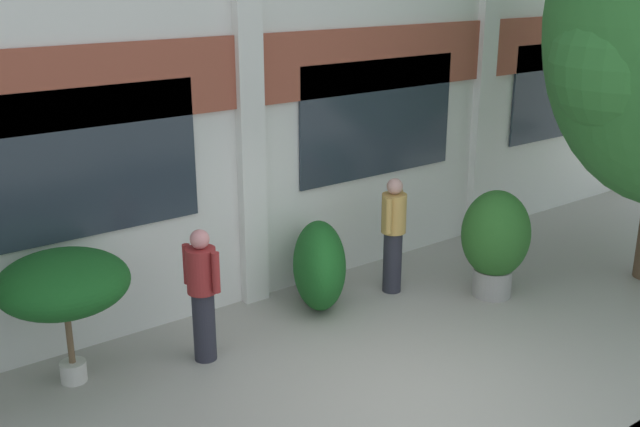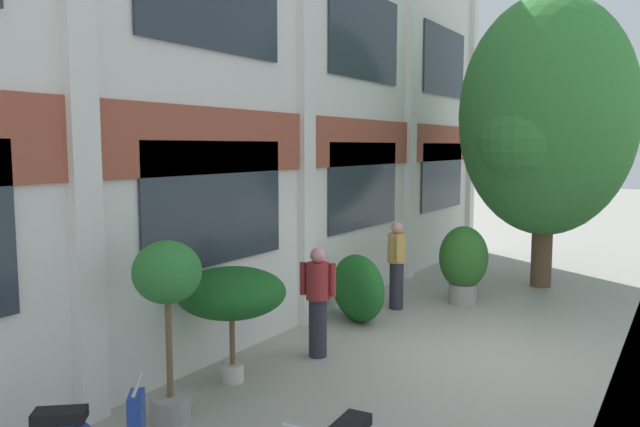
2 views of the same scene
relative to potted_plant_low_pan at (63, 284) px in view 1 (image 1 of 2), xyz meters
The scene contains 6 objects.
ground_plane 3.86m from the potted_plant_low_pan, 41.92° to the right, with size 80.00×80.00×0.00m, color #9E998E.
potted_plant_low_pan is the anchor object (origin of this frame).
potted_plant_fluted_column 5.59m from the potted_plant_low_pan, 13.00° to the right, with size 0.93×0.93×1.50m.
resident_by_doorway 1.50m from the potted_plant_low_pan, 17.40° to the right, with size 0.34×0.51×1.59m.
resident_watching_tracks 4.44m from the potted_plant_low_pan, ahead, with size 0.48×0.34×1.64m.
topiary_hedge 3.38m from the potted_plant_low_pan, ahead, with size 1.39×0.70×1.16m, color #19561E.
Camera 1 is at (-4.96, -4.96, 4.33)m, focal length 42.00 mm.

